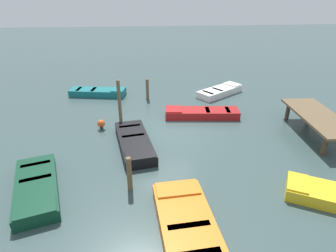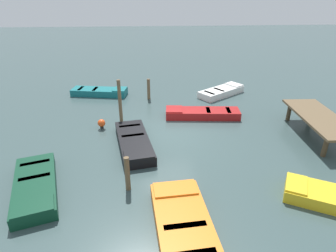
{
  "view_description": "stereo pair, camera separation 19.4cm",
  "coord_description": "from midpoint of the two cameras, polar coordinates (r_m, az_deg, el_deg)",
  "views": [
    {
      "loc": [
        11.75,
        -0.98,
        6.1
      ],
      "look_at": [
        0.0,
        0.0,
        0.35
      ],
      "focal_mm": 30.61,
      "sensor_mm": 36.0,
      "label": 1
    },
    {
      "loc": [
        11.76,
        -0.78,
        6.1
      ],
      "look_at": [
        0.0,
        0.0,
        0.35
      ],
      "focal_mm": 30.61,
      "sensor_mm": 36.0,
      "label": 2
    }
  ],
  "objects": [
    {
      "name": "ground_plane",
      "position": [
        13.27,
        -0.42,
        -1.36
      ],
      "size": [
        80.0,
        80.0,
        0.0
      ],
      "primitive_type": "plane",
      "color": "#384C4C"
    },
    {
      "name": "dock_segment",
      "position": [
        14.39,
        27.49,
        1.41
      ],
      "size": [
        4.37,
        1.83,
        0.95
      ],
      "rotation": [
        0.0,
        0.0,
        -0.03
      ],
      "color": "brown",
      "rests_on": "ground_plane"
    },
    {
      "name": "rowboat_orange",
      "position": [
        8.38,
        3.0,
        -18.68
      ],
      "size": [
        3.38,
        1.77,
        0.46
      ],
      "rotation": [
        0.0,
        0.0,
        3.23
      ],
      "color": "orange",
      "rests_on": "ground_plane"
    },
    {
      "name": "rowboat_teal",
      "position": [
        18.4,
        -14.02,
        6.57
      ],
      "size": [
        1.58,
        3.5,
        0.46
      ],
      "rotation": [
        0.0,
        0.0,
        1.4
      ],
      "color": "#14666B",
      "rests_on": "ground_plane"
    },
    {
      "name": "rowboat_white",
      "position": [
        18.3,
        10.01,
        6.84
      ],
      "size": [
        2.74,
        3.19,
        0.46
      ],
      "rotation": [
        0.0,
        0.0,
        2.2
      ],
      "color": "silver",
      "rests_on": "ground_plane"
    },
    {
      "name": "rowboat_black",
      "position": [
        12.13,
        -7.16,
        -3.26
      ],
      "size": [
        3.68,
        1.86,
        0.46
      ],
      "rotation": [
        0.0,
        0.0,
        0.19
      ],
      "color": "black",
      "rests_on": "ground_plane"
    },
    {
      "name": "rowboat_yellow",
      "position": [
        10.51,
        29.74,
        -12.06
      ],
      "size": [
        2.36,
        3.06,
        0.46
      ],
      "rotation": [
        0.0,
        0.0,
        4.22
      ],
      "color": "gold",
      "rests_on": "ground_plane"
    },
    {
      "name": "rowboat_red",
      "position": [
        14.91,
        6.27,
        2.6
      ],
      "size": [
        1.32,
        3.84,
        0.46
      ],
      "rotation": [
        0.0,
        0.0,
        4.63
      ],
      "color": "maroon",
      "rests_on": "ground_plane"
    },
    {
      "name": "rowboat_dark_green",
      "position": [
        10.49,
        -25.23,
        -11.03
      ],
      "size": [
        3.59,
        2.23,
        0.46
      ],
      "rotation": [
        0.0,
        0.0,
        0.31
      ],
      "color": "#0C3823",
      "rests_on": "ground_plane"
    },
    {
      "name": "mooring_piling_center",
      "position": [
        17.15,
        -4.45,
        7.3
      ],
      "size": [
        0.18,
        0.18,
        1.25
      ],
      "primitive_type": "cylinder",
      "color": "brown",
      "rests_on": "ground_plane"
    },
    {
      "name": "mooring_piling_mid_left",
      "position": [
        9.52,
        -8.3,
        -9.46
      ],
      "size": [
        0.17,
        0.17,
        1.24
      ],
      "primitive_type": "cylinder",
      "color": "brown",
      "rests_on": "ground_plane"
    },
    {
      "name": "mooring_piling_mid_right",
      "position": [
        14.03,
        -10.03,
        4.69
      ],
      "size": [
        0.17,
        0.17,
        2.19
      ],
      "primitive_type": "cylinder",
      "color": "brown",
      "rests_on": "ground_plane"
    },
    {
      "name": "marker_buoy",
      "position": [
        13.87,
        -13.56,
        0.44
      ],
      "size": [
        0.36,
        0.36,
        0.48
      ],
      "color": "#262626",
      "rests_on": "ground_plane"
    }
  ]
}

